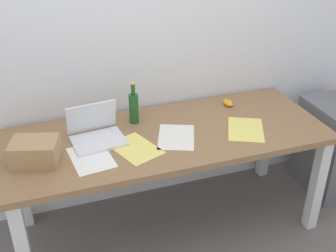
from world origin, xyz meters
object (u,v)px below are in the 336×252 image
at_px(desk, 168,145).
at_px(computer_mouse, 228,103).
at_px(beer_bottle, 134,107).
at_px(cardboard_box, 35,152).
at_px(laptop_left, 96,133).
at_px(filing_cabinet, 334,146).

bearing_deg(desk, computer_mouse, 24.34).
height_order(beer_bottle, cardboard_box, beer_bottle).
distance_m(computer_mouse, cardboard_box, 1.31).
bearing_deg(computer_mouse, beer_bottle, -172.32).
height_order(laptop_left, beer_bottle, beer_bottle).
relative_size(desk, filing_cabinet, 2.82).
xyz_separation_m(desk, laptop_left, (-0.42, 0.07, 0.13)).
relative_size(laptop_left, beer_bottle, 1.21).
distance_m(beer_bottle, computer_mouse, 0.67).
bearing_deg(filing_cabinet, desk, -178.59).
relative_size(cardboard_box, filing_cabinet, 0.35).
relative_size(desk, beer_bottle, 7.20).
height_order(laptop_left, computer_mouse, laptop_left).
bearing_deg(computer_mouse, laptop_left, -164.72).
height_order(beer_bottle, computer_mouse, beer_bottle).
distance_m(cardboard_box, filing_cabinet, 2.13).
xyz_separation_m(laptop_left, filing_cabinet, (1.73, -0.03, -0.42)).
bearing_deg(filing_cabinet, computer_mouse, 166.06).
height_order(computer_mouse, cardboard_box, cardboard_box).
xyz_separation_m(desk, computer_mouse, (0.51, 0.23, 0.10)).
height_order(desk, cardboard_box, cardboard_box).
distance_m(desk, cardboard_box, 0.79).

